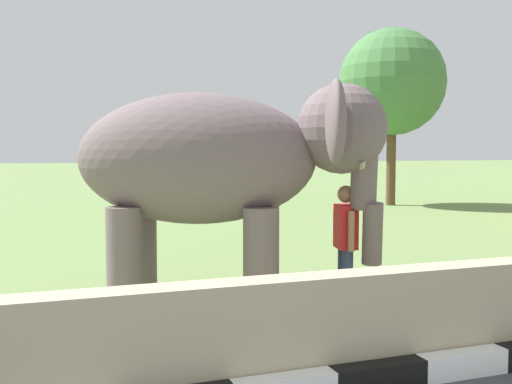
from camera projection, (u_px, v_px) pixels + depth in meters
name	position (u px, v px, depth m)	size (l,w,h in m)	color
barrier_parapet	(371.00, 324.00, 5.71)	(28.00, 0.36, 1.00)	tan
elephant	(225.00, 163.00, 7.94)	(4.04, 3.18, 2.97)	#6E5C60
person_handler	(346.00, 240.00, 8.14)	(0.32, 0.63, 1.66)	navy
tree_distant	(392.00, 83.00, 23.57)	(4.09, 4.09, 6.79)	brown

